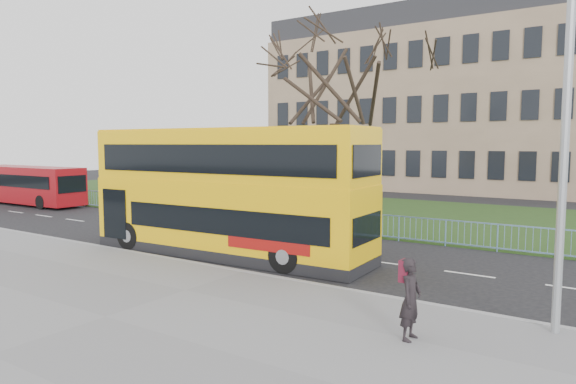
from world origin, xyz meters
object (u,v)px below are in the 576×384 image
(yellow_bus, at_px, (227,189))
(street_lamp, at_px, (561,98))
(pedestrian, at_px, (411,299))
(red_bus, at_px, (28,184))

(yellow_bus, distance_m, street_lamp, 11.68)
(yellow_bus, xyz_separation_m, street_lamp, (11.13, -2.40, 2.62))
(pedestrian, height_order, street_lamp, street_lamp)
(yellow_bus, relative_size, pedestrian, 6.55)
(red_bus, height_order, street_lamp, street_lamp)
(yellow_bus, distance_m, pedestrian, 9.98)
(yellow_bus, xyz_separation_m, pedestrian, (8.77, -4.51, -1.52))
(yellow_bus, height_order, red_bus, yellow_bus)
(red_bus, distance_m, street_lamp, 33.92)
(red_bus, xyz_separation_m, pedestrian, (30.60, -9.20, -0.41))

